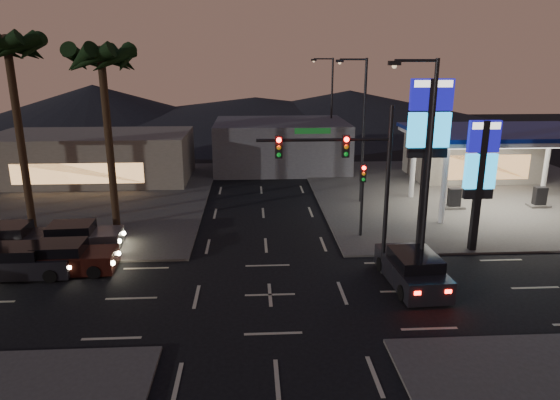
{
  "coord_description": "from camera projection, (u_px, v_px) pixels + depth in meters",
  "views": [
    {
      "loc": [
        -0.7,
        -19.86,
        10.02
      ],
      "look_at": [
        0.71,
        4.62,
        3.0
      ],
      "focal_mm": 32.0,
      "sensor_mm": 36.0,
      "label": 1
    }
  ],
  "objects": [
    {
      "name": "hill_right",
      "position": [
        349.0,
        106.0,
        79.58
      ],
      "size": [
        50.0,
        50.0,
        5.0
      ],
      "primitive_type": "cone",
      "color": "black",
      "rests_on": "ground"
    },
    {
      "name": "hill_center",
      "position": [
        255.0,
        110.0,
        78.89
      ],
      "size": [
        60.0,
        60.0,
        4.0
      ],
      "primitive_type": "cone",
      "color": "black",
      "rests_on": "ground"
    },
    {
      "name": "gas_station",
      "position": [
        505.0,
        135.0,
        32.86
      ],
      "size": [
        12.2,
        8.2,
        5.47
      ],
      "color": "silver",
      "rests_on": "ground"
    },
    {
      "name": "traffic_signal_mast",
      "position": [
        351.0,
        168.0,
        22.53
      ],
      "size": [
        6.1,
        0.39,
        8.0
      ],
      "color": "black",
      "rests_on": "ground"
    },
    {
      "name": "hill_left",
      "position": [
        94.0,
        105.0,
        77.24
      ],
      "size": [
        40.0,
        40.0,
        6.0
      ],
      "primitive_type": "cone",
      "color": "black",
      "rests_on": "ground"
    },
    {
      "name": "building_far_west",
      "position": [
        93.0,
        157.0,
        41.65
      ],
      "size": [
        16.0,
        8.0,
        4.0
      ],
      "primitive_type": "cube",
      "color": "#726B5B",
      "rests_on": "ground"
    },
    {
      "name": "palm_b",
      "position": [
        9.0,
        58.0,
        27.46
      ],
      "size": [
        4.41,
        4.41,
        11.46
      ],
      "color": "black",
      "rests_on": "ground"
    },
    {
      "name": "streetlight_far",
      "position": [
        330.0,
        104.0,
        47.53
      ],
      "size": [
        2.14,
        0.25,
        10.0
      ],
      "color": "black",
      "rests_on": "ground"
    },
    {
      "name": "car_lane_a_mid",
      "position": [
        66.0,
        258.0,
        24.01
      ],
      "size": [
        4.68,
        2.08,
        1.51
      ],
      "color": "#33130E",
      "rests_on": "ground"
    },
    {
      "name": "suv_station",
      "position": [
        412.0,
        269.0,
        22.65
      ],
      "size": [
        2.32,
        4.95,
        1.61
      ],
      "color": "black",
      "rests_on": "ground"
    },
    {
      "name": "corner_lot_ne",
      "position": [
        471.0,
        193.0,
        38.08
      ],
      "size": [
        24.0,
        24.0,
        0.12
      ],
      "primitive_type": "cube",
      "color": "#47443F",
      "rests_on": "ground"
    },
    {
      "name": "streetlight_mid",
      "position": [
        361.0,
        123.0,
        34.1
      ],
      "size": [
        2.14,
        0.25,
        10.0
      ],
      "color": "black",
      "rests_on": "ground"
    },
    {
      "name": "corner_lot_nw",
      "position": [
        42.0,
        199.0,
        36.31
      ],
      "size": [
        24.0,
        24.0,
        0.12
      ],
      "primitive_type": "cube",
      "color": "#47443F",
      "rests_on": "ground"
    },
    {
      "name": "pylon_sign_tall",
      "position": [
        429.0,
        130.0,
        25.85
      ],
      "size": [
        2.2,
        0.35,
        9.0
      ],
      "color": "black",
      "rests_on": "ground"
    },
    {
      "name": "ground",
      "position": [
        270.0,
        295.0,
        21.86
      ],
      "size": [
        140.0,
        140.0,
        0.0
      ],
      "primitive_type": "plane",
      "color": "black",
      "rests_on": "ground"
    },
    {
      "name": "streetlight_near",
      "position": [
        425.0,
        161.0,
        21.62
      ],
      "size": [
        2.14,
        0.25,
        10.0
      ],
      "color": "black",
      "rests_on": "ground"
    },
    {
      "name": "building_far_mid",
      "position": [
        281.0,
        145.0,
        46.32
      ],
      "size": [
        12.0,
        9.0,
        4.4
      ],
      "primitive_type": "cube",
      "color": "#4C4C51",
      "rests_on": "ground"
    },
    {
      "name": "palm_a",
      "position": [
        102.0,
        68.0,
        27.88
      ],
      "size": [
        4.41,
        4.41,
        10.86
      ],
      "color": "black",
      "rests_on": "ground"
    },
    {
      "name": "car_lane_b_mid",
      "position": [
        11.0,
        240.0,
        26.28
      ],
      "size": [
        4.99,
        2.27,
        1.6
      ],
      "color": "black",
      "rests_on": "ground"
    },
    {
      "name": "pedestal_signal",
      "position": [
        362.0,
        188.0,
        28.06
      ],
      "size": [
        0.32,
        0.39,
        4.3
      ],
      "color": "black",
      "rests_on": "ground"
    },
    {
      "name": "car_lane_b_front",
      "position": [
        77.0,
        238.0,
        26.76
      ],
      "size": [
        4.73,
        2.2,
        1.51
      ],
      "color": "#5F5E61",
      "rests_on": "ground"
    },
    {
      "name": "convenience_store",
      "position": [
        471.0,
        155.0,
        42.46
      ],
      "size": [
        10.0,
        6.0,
        4.0
      ],
      "primitive_type": "cube",
      "color": "#726B5B",
      "rests_on": "ground"
    },
    {
      "name": "car_lane_a_front",
      "position": [
        24.0,
        262.0,
        23.63
      ],
      "size": [
        4.6,
        1.99,
        1.49
      ],
      "color": "black",
      "rests_on": "ground"
    },
    {
      "name": "pylon_sign_short",
      "position": [
        481.0,
        166.0,
        25.5
      ],
      "size": [
        1.6,
        0.35,
        7.0
      ],
      "color": "black",
      "rests_on": "ground"
    }
  ]
}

